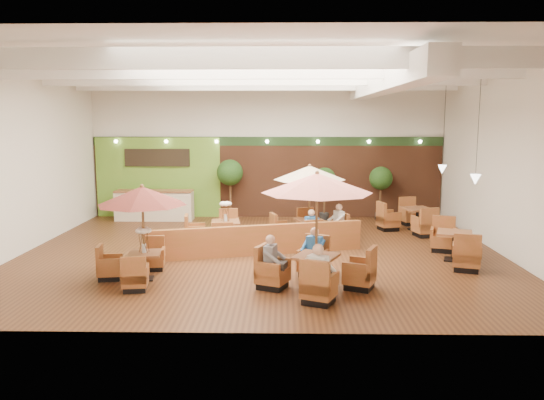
{
  "coord_description": "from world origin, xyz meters",
  "views": [
    {
      "loc": [
        0.63,
        -15.26,
        3.87
      ],
      "look_at": [
        0.3,
        0.5,
        1.5
      ],
      "focal_mm": 35.0,
      "sensor_mm": 36.0,
      "label": 1
    }
  ],
  "objects_px": {
    "table_2": "(309,189)",
    "topiary_2": "(381,180)",
    "table_4": "(454,247)",
    "topiary_0": "(230,175)",
    "service_counter": "(154,205)",
    "diner_3": "(311,224)",
    "topiary_1": "(325,181)",
    "table_3": "(218,231)",
    "table_1": "(317,209)",
    "table_5": "(409,220)",
    "table_0": "(141,212)",
    "diner_1": "(314,247)",
    "diner_0": "(319,268)",
    "booth_divider": "(257,240)",
    "diner_2": "(273,256)",
    "diner_4": "(338,219)"
  },
  "relations": [
    {
      "from": "table_2",
      "to": "diner_3",
      "type": "bearing_deg",
      "value": -108.21
    },
    {
      "from": "diner_1",
      "to": "diner_3",
      "type": "distance_m",
      "value": 2.98
    },
    {
      "from": "table_0",
      "to": "table_5",
      "type": "xyz_separation_m",
      "value": [
        7.91,
        6.05,
        -1.31
      ]
    },
    {
      "from": "table_0",
      "to": "diner_2",
      "type": "height_order",
      "value": "table_0"
    },
    {
      "from": "topiary_1",
      "to": "topiary_2",
      "type": "bearing_deg",
      "value": 0.0
    },
    {
      "from": "table_5",
      "to": "service_counter",
      "type": "bearing_deg",
      "value": 154.99
    },
    {
      "from": "table_4",
      "to": "topiary_0",
      "type": "distance_m",
      "value": 9.25
    },
    {
      "from": "table_0",
      "to": "table_3",
      "type": "xyz_separation_m",
      "value": [
        1.4,
        3.67,
        -1.24
      ]
    },
    {
      "from": "table_2",
      "to": "table_3",
      "type": "distance_m",
      "value": 3.21
    },
    {
      "from": "topiary_2",
      "to": "diner_0",
      "type": "distance_m",
      "value": 10.15
    },
    {
      "from": "table_0",
      "to": "diner_3",
      "type": "bearing_deg",
      "value": 29.68
    },
    {
      "from": "table_5",
      "to": "topiary_0",
      "type": "xyz_separation_m",
      "value": [
        -6.54,
        1.98,
        1.38
      ]
    },
    {
      "from": "diner_2",
      "to": "diner_4",
      "type": "relative_size",
      "value": 1.06
    },
    {
      "from": "table_3",
      "to": "topiary_1",
      "type": "xyz_separation_m",
      "value": [
        3.66,
        4.36,
        1.08
      ]
    },
    {
      "from": "topiary_1",
      "to": "topiary_2",
      "type": "relative_size",
      "value": 0.98
    },
    {
      "from": "table_2",
      "to": "diner_1",
      "type": "bearing_deg",
      "value": -109.36
    },
    {
      "from": "service_counter",
      "to": "diner_3",
      "type": "height_order",
      "value": "diner_3"
    },
    {
      "from": "table_0",
      "to": "topiary_0",
      "type": "distance_m",
      "value": 8.15
    },
    {
      "from": "diner_2",
      "to": "diner_3",
      "type": "bearing_deg",
      "value": -179.26
    },
    {
      "from": "table_4",
      "to": "diner_0",
      "type": "height_order",
      "value": "diner_0"
    },
    {
      "from": "table_1",
      "to": "topiary_1",
      "type": "xyz_separation_m",
      "value": [
        0.85,
        8.65,
        -0.33
      ]
    },
    {
      "from": "service_counter",
      "to": "table_3",
      "type": "relative_size",
      "value": 1.14
    },
    {
      "from": "topiary_2",
      "to": "diner_3",
      "type": "bearing_deg",
      "value": -122.44
    },
    {
      "from": "table_5",
      "to": "diner_4",
      "type": "bearing_deg",
      "value": -161.31
    },
    {
      "from": "table_4",
      "to": "topiary_2",
      "type": "distance_m",
      "value": 6.25
    },
    {
      "from": "diner_4",
      "to": "table_0",
      "type": "bearing_deg",
      "value": 108.35
    },
    {
      "from": "table_2",
      "to": "table_3",
      "type": "bearing_deg",
      "value": 173.75
    },
    {
      "from": "table_1",
      "to": "diner_0",
      "type": "relative_size",
      "value": 3.38
    },
    {
      "from": "diner_2",
      "to": "diner_4",
      "type": "height_order",
      "value": "diner_2"
    },
    {
      "from": "table_3",
      "to": "diner_3",
      "type": "xyz_separation_m",
      "value": [
        2.89,
        -0.3,
        0.29
      ]
    },
    {
      "from": "table_2",
      "to": "table_0",
      "type": "bearing_deg",
      "value": -153.21
    },
    {
      "from": "table_0",
      "to": "diner_1",
      "type": "distance_m",
      "value": 4.33
    },
    {
      "from": "table_4",
      "to": "topiary_0",
      "type": "xyz_separation_m",
      "value": [
        -6.84,
        6.07,
        1.37
      ]
    },
    {
      "from": "table_2",
      "to": "table_5",
      "type": "relative_size",
      "value": 0.9
    },
    {
      "from": "topiary_2",
      "to": "diner_1",
      "type": "height_order",
      "value": "topiary_2"
    },
    {
      "from": "table_4",
      "to": "diner_0",
      "type": "xyz_separation_m",
      "value": [
        -4.0,
        -3.59,
        0.38
      ]
    },
    {
      "from": "table_2",
      "to": "topiary_2",
      "type": "xyz_separation_m",
      "value": [
        2.96,
        3.75,
        -0.15
      ]
    },
    {
      "from": "diner_3",
      "to": "diner_0",
      "type": "bearing_deg",
      "value": -116.61
    },
    {
      "from": "topiary_0",
      "to": "diner_0",
      "type": "height_order",
      "value": "topiary_0"
    },
    {
      "from": "table_1",
      "to": "table_5",
      "type": "distance_m",
      "value": 7.77
    },
    {
      "from": "booth_divider",
      "to": "diner_2",
      "type": "height_order",
      "value": "diner_2"
    },
    {
      "from": "topiary_1",
      "to": "topiary_2",
      "type": "xyz_separation_m",
      "value": [
        2.19,
        0.0,
        0.03
      ]
    },
    {
      "from": "table_1",
      "to": "diner_0",
      "type": "bearing_deg",
      "value": -66.38
    },
    {
      "from": "diner_3",
      "to": "diner_2",
      "type": "bearing_deg",
      "value": -130.94
    },
    {
      "from": "topiary_1",
      "to": "booth_divider",
      "type": "bearing_deg",
      "value": -112.9
    },
    {
      "from": "booth_divider",
      "to": "topiary_1",
      "type": "distance_m",
      "value": 6.17
    },
    {
      "from": "table_3",
      "to": "table_5",
      "type": "height_order",
      "value": "table_3"
    },
    {
      "from": "topiary_0",
      "to": "diner_3",
      "type": "xyz_separation_m",
      "value": [
        2.92,
        -4.66,
        -1.03
      ]
    },
    {
      "from": "topiary_0",
      "to": "diner_4",
      "type": "bearing_deg",
      "value": -44.35
    },
    {
      "from": "service_counter",
      "to": "booth_divider",
      "type": "bearing_deg",
      "value": -51.49
    }
  ]
}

